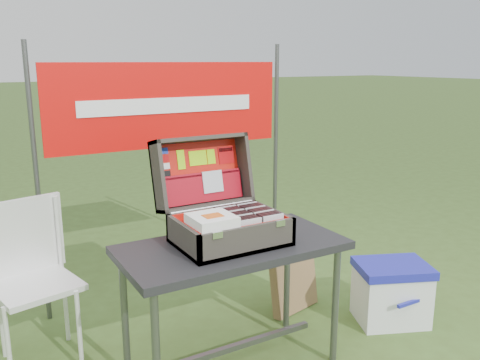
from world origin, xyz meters
TOP-DOWN VIEW (x-y plane):
  - table at (-0.11, 0.05)m, footprint 1.12×0.57m
  - table_top at (-0.11, 0.05)m, footprint 1.12×0.57m
  - table_leg_fl at (-0.61, -0.17)m, footprint 0.04×0.04m
  - table_leg_fr at (0.38, -0.17)m, footprint 0.04×0.04m
  - table_leg_bl at (-0.61, 0.27)m, footprint 0.04×0.04m
  - table_leg_br at (0.38, 0.27)m, footprint 0.04×0.04m
  - table_brace at (-0.11, 0.05)m, footprint 0.97×0.03m
  - suitcase at (-0.12, 0.12)m, footprint 0.53×0.54m
  - suitcase_base_bottom at (-0.12, 0.06)m, footprint 0.53×0.38m
  - suitcase_base_wall_front at (-0.12, -0.12)m, footprint 0.53×0.02m
  - suitcase_base_wall_back at (-0.12, 0.24)m, footprint 0.53×0.02m
  - suitcase_base_wall_left at (-0.37, 0.06)m, footprint 0.02×0.38m
  - suitcase_base_wall_right at (0.13, 0.06)m, footprint 0.02×0.38m
  - suitcase_liner_floor at (-0.12, 0.06)m, footprint 0.49×0.33m
  - suitcase_latch_left at (-0.29, -0.13)m, footprint 0.05×0.01m
  - suitcase_latch_right at (0.05, -0.13)m, footprint 0.05×0.01m
  - suitcase_hinge at (-0.12, 0.25)m, footprint 0.47×0.02m
  - suitcase_lid_back at (-0.12, 0.42)m, footprint 0.53×0.11m
  - suitcase_lid_rim_far at (-0.12, 0.40)m, footprint 0.53×0.14m
  - suitcase_lid_rim_near at (-0.12, 0.32)m, footprint 0.53×0.14m
  - suitcase_lid_rim_left at (-0.37, 0.36)m, footprint 0.02×0.22m
  - suitcase_lid_rim_right at (0.13, 0.36)m, footprint 0.02×0.22m
  - suitcase_lid_liner at (-0.12, 0.41)m, footprint 0.48×0.08m
  - suitcase_liner_wall_front at (-0.12, -0.10)m, footprint 0.49×0.01m
  - suitcase_liner_wall_back at (-0.12, 0.23)m, footprint 0.49×0.01m
  - suitcase_liner_wall_left at (-0.36, 0.06)m, footprint 0.01×0.33m
  - suitcase_liner_wall_right at (0.12, 0.06)m, footprint 0.01×0.33m
  - suitcase_lid_pocket at (-0.12, 0.37)m, footprint 0.47×0.07m
  - suitcase_pocket_edge at (-0.12, 0.38)m, footprint 0.46×0.02m
  - suitcase_pocket_cd at (-0.06, 0.36)m, footprint 0.12×0.04m
  - lid_sticker_cc_a at (-0.31, 0.43)m, footprint 0.05×0.01m
  - lid_sticker_cc_b at (-0.31, 0.42)m, footprint 0.05×0.01m
  - lid_sticker_cc_c at (-0.31, 0.41)m, footprint 0.05×0.01m
  - lid_sticker_cc_d at (-0.31, 0.40)m, footprint 0.05×0.01m
  - lid_card_neon_tall at (-0.22, 0.42)m, footprint 0.04×0.03m
  - lid_card_neon_main at (-0.12, 0.42)m, footprint 0.10×0.02m
  - lid_card_neon_small at (-0.04, 0.42)m, footprint 0.05×0.02m
  - lid_sticker_band at (0.06, 0.42)m, footprint 0.09×0.02m
  - lid_sticker_band_bar at (0.06, 0.43)m, footprint 0.08×0.01m
  - cd_left_0 at (-0.09, -0.08)m, footprint 0.12×0.01m
  - cd_left_1 at (-0.09, -0.06)m, footprint 0.12×0.01m
  - cd_left_2 at (-0.09, -0.04)m, footprint 0.12×0.01m
  - cd_left_3 at (-0.09, -0.02)m, footprint 0.12×0.01m
  - cd_left_4 at (-0.09, 0.00)m, footprint 0.12×0.01m
  - cd_left_5 at (-0.09, 0.02)m, footprint 0.12×0.01m
  - cd_left_6 at (-0.09, 0.04)m, footprint 0.12×0.01m
  - cd_left_7 at (-0.09, 0.06)m, footprint 0.12×0.01m
  - cd_left_8 at (-0.09, 0.08)m, footprint 0.12×0.01m
  - cd_left_9 at (-0.09, 0.11)m, footprint 0.12×0.01m
  - cd_left_10 at (-0.09, 0.13)m, footprint 0.12×0.01m
  - cd_left_11 at (-0.09, 0.15)m, footprint 0.12×0.01m
  - cd_left_12 at (-0.09, 0.17)m, footprint 0.12×0.01m
  - cd_left_13 at (-0.09, 0.19)m, footprint 0.12×0.01m
  - cd_right_0 at (0.04, -0.08)m, footprint 0.12×0.01m
  - cd_right_1 at (0.04, -0.06)m, footprint 0.12×0.01m
  - cd_right_2 at (0.04, -0.04)m, footprint 0.12×0.01m
  - cd_right_3 at (0.04, -0.02)m, footprint 0.12×0.01m
  - cd_right_4 at (0.04, 0.00)m, footprint 0.12×0.01m
  - cd_right_5 at (0.04, 0.02)m, footprint 0.12×0.01m
  - cd_right_6 at (0.04, 0.04)m, footprint 0.12×0.01m
  - cd_right_7 at (0.04, 0.06)m, footprint 0.12×0.01m
  - cd_right_8 at (0.04, 0.08)m, footprint 0.12×0.01m
  - cd_right_9 at (0.04, 0.11)m, footprint 0.12×0.01m
  - cd_right_10 at (0.04, 0.13)m, footprint 0.12×0.01m
  - cd_right_11 at (0.04, 0.15)m, footprint 0.12×0.01m
  - cd_right_12 at (0.04, 0.17)m, footprint 0.12×0.01m
  - cd_right_13 at (0.04, 0.19)m, footprint 0.12×0.01m
  - songbook_0 at (-0.26, -0.01)m, footprint 0.20×0.20m
  - songbook_1 at (-0.26, -0.01)m, footprint 0.20×0.20m
  - songbook_2 at (-0.26, -0.01)m, footprint 0.20×0.20m
  - songbook_3 at (-0.26, -0.01)m, footprint 0.20×0.20m
  - songbook_4 at (-0.26, -0.01)m, footprint 0.20×0.20m
  - songbook_5 at (-0.26, -0.01)m, footprint 0.20×0.20m
  - songbook_6 at (-0.26, -0.01)m, footprint 0.20×0.20m
  - songbook_7 at (-0.26, -0.01)m, footprint 0.20×0.20m
  - songbook_8 at (-0.26, -0.01)m, footprint 0.20×0.20m
  - songbook_graphic at (-0.26, -0.02)m, footprint 0.09×0.07m
  - cooler at (0.98, 0.00)m, footprint 0.52×0.47m
  - cooler_body at (0.98, 0.00)m, footprint 0.50×0.44m
  - cooler_lid at (0.98, 0.00)m, footprint 0.52×0.47m
  - cooler_handle at (0.98, -0.17)m, footprint 0.26×0.02m
  - chair at (-0.97, 0.61)m, footprint 0.48×0.51m
  - chair_seat at (-0.97, 0.61)m, footprint 0.47×0.47m
  - chair_backrest at (-0.97, 0.80)m, footprint 0.39×0.12m
  - chair_leg_fl at (-1.14, 0.44)m, footprint 0.02×0.02m
  - chair_leg_fr at (-0.80, 0.44)m, footprint 0.02×0.02m
  - chair_leg_bl at (-1.14, 0.78)m, footprint 0.02×0.02m
  - chair_leg_br at (-0.80, 0.78)m, footprint 0.02×0.02m
  - chair_upright_right at (-0.80, 0.80)m, footprint 0.02×0.02m
  - cardboard_box at (0.55, 0.43)m, footprint 0.39×0.20m
  - banner_post_left at (-0.85, 1.10)m, footprint 0.03×0.03m
  - banner_post_right at (0.85, 1.10)m, footprint 0.03×0.03m
  - banner at (0.00, 1.09)m, footprint 1.60×0.02m
  - banner_text at (0.00, 1.08)m, footprint 1.20×0.00m

SIDE VIEW (x-z plane):
  - table_brace at x=-0.11m, z-range 0.10..0.14m
  - cooler_body at x=0.98m, z-range 0.00..0.33m
  - cooler at x=0.98m, z-range 0.00..0.38m
  - cardboard_box at x=0.55m, z-range 0.00..0.39m
  - cooler_handle at x=0.98m, z-range 0.19..0.21m
  - chair_leg_fl at x=-1.14m, z-range 0.00..0.45m
  - chair_leg_fr at x=-0.80m, z-range 0.00..0.45m
  - chair_leg_bl at x=-1.14m, z-range 0.00..0.45m
  - chair_leg_br at x=-0.80m, z-range 0.00..0.45m
  - table_leg_fl at x=-0.61m, z-range 0.00..0.66m
  - table_leg_fr at x=0.38m, z-range 0.00..0.66m
  - table_leg_bl at x=-0.61m, z-range 0.00..0.66m
  - table_leg_br at x=0.38m, z-range 0.00..0.66m
  - table at x=-0.11m, z-range 0.00..0.70m
  - cooler_lid at x=0.98m, z-range 0.33..0.38m
  - chair at x=-0.97m, z-range 0.00..0.87m
  - chair_seat at x=-0.97m, z-range 0.43..0.46m
  - chair_upright_right at x=-0.80m, z-range 0.45..0.86m
  - chair_backrest at x=-0.97m, z-range 0.46..0.87m
  - table_top at x=-0.11m, z-range 0.66..0.70m
  - suitcase_base_bottom at x=-0.12m, z-range 0.70..0.72m
  - suitcase_liner_floor at x=-0.12m, z-range 0.72..0.72m
  - suitcase_base_wall_front at x=-0.12m, z-range 0.70..0.84m
  - suitcase_base_wall_back at x=-0.12m, z-range 0.70..0.84m
  - suitcase_base_wall_left at x=-0.37m, z-range 0.70..0.84m
  - suitcase_base_wall_right at x=0.13m, z-range 0.70..0.84m
  - suitcase_liner_wall_front at x=-0.12m, z-range 0.72..0.84m
  - suitcase_liner_wall_back at x=-0.12m, z-range 0.72..0.84m
  - suitcase_liner_wall_left at x=-0.36m, z-range 0.72..0.84m
  - suitcase_liner_wall_right at x=0.12m, z-range 0.72..0.84m
  - cd_left_0 at x=-0.09m, z-range 0.72..0.86m
  - cd_left_1 at x=-0.09m, z-range 0.72..0.86m
  - cd_left_2 at x=-0.09m, z-range 0.72..0.86m
  - cd_left_3 at x=-0.09m, z-range 0.72..0.86m
  - cd_left_4 at x=-0.09m, z-range 0.72..0.86m
  - cd_left_5 at x=-0.09m, z-range 0.72..0.86m
  - cd_left_6 at x=-0.09m, z-range 0.72..0.86m
  - cd_left_7 at x=-0.09m, z-range 0.72..0.86m
  - cd_left_8 at x=-0.09m, z-range 0.72..0.86m
  - cd_left_9 at x=-0.09m, z-range 0.72..0.86m
  - cd_left_10 at x=-0.09m, z-range 0.72..0.86m
  - cd_left_11 at x=-0.09m, z-range 0.72..0.86m
  - cd_left_12 at x=-0.09m, z-range 0.72..0.86m
  - cd_left_13 at x=-0.09m, z-range 0.72..0.86m
  - cd_right_0 at x=0.04m, z-range 0.72..0.86m
  - cd_right_1 at x=0.04m, z-range 0.72..0.86m
  - cd_right_2 at x=0.04m, z-range 0.72..0.86m
  - cd_right_3 at x=0.04m, z-range 0.72..0.86m
  - cd_right_4 at x=0.04m, z-range 0.72..0.86m
  - cd_right_5 at x=0.04m, z-range 0.72..0.86m
  - cd_right_6 at x=0.04m, z-range 0.72..0.86m
  - cd_right_7 at x=0.04m, z-range 0.72..0.86m
  - cd_right_8 at x=0.04m, z-range 0.72..0.86m
  - cd_right_9 at x=0.04m, z-range 0.72..0.86m
  - cd_right_10 at x=0.04m, z-range 0.72..0.86m
  - cd_right_11 at x=0.04m, z-range 0.72..0.86m
  - cd_right_12 at x=0.04m, z-range 0.72..0.86m
  - cd_right_13 at x=0.04m, z-range 0.72..0.86m
  - suitcase_latch_left at x=-0.29m, z-range 0.81..0.84m
  - suitcase_latch_right at x=0.05m, z-range 0.81..0.84m
  - suitcase_lid_rim_near at x=-0.12m, z-range 0.81..0.86m
  - suitcase_hinge at x=-0.12m, z-range 0.83..0.85m
  - songbook_0 at x=-0.26m, z-range 0.84..0.84m
  - songbook_1 at x=-0.26m, z-range 0.84..0.85m
  - banner_post_left at x=-0.85m, z-range 0.00..1.70m
  - banner_post_right at x=0.85m, z-range 0.00..1.70m
  - songbook_2 at x=-0.26m, z-range 0.85..0.85m
  - songbook_3 at x=-0.26m, z-range 0.85..0.86m
  - songbook_4 at x=-0.26m, z-range 0.86..0.86m
  - songbook_5 at x=-0.26m, z-range 0.86..0.87m
  - songbook_6 at x=-0.26m, z-range 0.87..0.87m
  - songbook_7 at x=-0.26m, z-range 0.87..0.88m
  - songbook_8 at x=-0.26m, z-range 0.88..0.88m
  - songbook_graphic at x=-0.26m, z-range 0.88..0.89m
  - suitcase_lid_pocket at x=-0.12m, z-range 0.84..0.99m
  - suitcase at x=-0.12m, z-range 0.70..1.19m
  - suitcase_pocket_cd at x=-0.06m, z-range 0.89..1.00m
  - suitcase_pocket_edge at x=-0.12m, z-range 0.98..1.00m
  - suitcase_lid_back at x=-0.12m, z-range 0.81..1.18m
  - suitcase_lid_liner at x=-0.12m, z-range 0.83..1.16m
  - suitcase_lid_rim_left at x=-0.37m, z-range 0.81..1.20m
  - suitcase_lid_rim_right at x=0.13m, z-range 0.81..1.20m
  - lid_sticker_cc_d at x=-0.31m, z-range 0.99..1.02m
  - lid_sticker_cc_c at x=-0.31m, z-range 1.03..1.06m
  - lid_card_neon_tall at x=-0.22m, z-range 1.02..1.12m
  - lid_card_neon_main at x=-0.12m, z-range 1.03..1.11m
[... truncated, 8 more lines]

